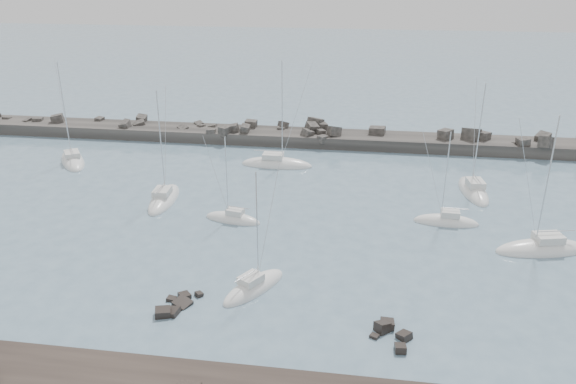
# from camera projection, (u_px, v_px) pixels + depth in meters

# --- Properties ---
(ground) EXTENTS (400.00, 400.00, 0.00)m
(ground) POSITION_uv_depth(u_px,v_px,m) (243.00, 257.00, 55.57)
(ground) COLOR slate
(ground) RESTS_ON ground
(rock_cluster_near) EXTENTS (3.37, 4.46, 1.25)m
(rock_cluster_near) POSITION_uv_depth(u_px,v_px,m) (175.00, 308.00, 47.44)
(rock_cluster_near) COLOR black
(rock_cluster_near) RESTS_ON ground
(rock_cluster_far) EXTENTS (3.42, 4.15, 1.24)m
(rock_cluster_far) POSITION_uv_depth(u_px,v_px,m) (390.00, 332.00, 44.00)
(rock_cluster_far) COLOR black
(rock_cluster_far) RESTS_ON ground
(breakwater) EXTENTS (115.00, 7.94, 5.20)m
(breakwater) POSITION_uv_depth(u_px,v_px,m) (251.00, 139.00, 91.12)
(breakwater) COLOR #312F2C
(breakwater) RESTS_ON ground
(sailboat_1) EXTENTS (8.05, 9.76, 15.35)m
(sailboat_1) POSITION_uv_depth(u_px,v_px,m) (73.00, 161.00, 81.59)
(sailboat_1) COLOR white
(sailboat_1) RESTS_ON ground
(sailboat_3) EXTENTS (3.37, 9.33, 14.53)m
(sailboat_3) POSITION_uv_depth(u_px,v_px,m) (164.00, 200.00, 68.41)
(sailboat_3) COLOR white
(sailboat_3) RESTS_ON ground
(sailboat_4) EXTENTS (10.24, 3.27, 16.06)m
(sailboat_4) POSITION_uv_depth(u_px,v_px,m) (277.00, 165.00, 80.14)
(sailboat_4) COLOR white
(sailboat_4) RESTS_ON ground
(sailboat_5) EXTENTS (6.92, 3.34, 10.68)m
(sailboat_5) POSITION_uv_depth(u_px,v_px,m) (233.00, 219.00, 63.28)
(sailboat_5) COLOR white
(sailboat_5) RESTS_ON ground
(sailboat_6) EXTENTS (5.86, 7.63, 11.98)m
(sailboat_6) POSITION_uv_depth(u_px,v_px,m) (254.00, 288.00, 50.10)
(sailboat_6) COLOR white
(sailboat_6) RESTS_ON ground
(sailboat_7) EXTENTS (7.26, 2.58, 11.52)m
(sailboat_7) POSITION_uv_depth(u_px,v_px,m) (446.00, 222.00, 62.62)
(sailboat_7) COLOR white
(sailboat_7) RESTS_ON ground
(sailboat_8) EXTENTS (4.02, 9.65, 14.90)m
(sailboat_8) POSITION_uv_depth(u_px,v_px,m) (473.00, 192.00, 70.83)
(sailboat_8) COLOR white
(sailboat_8) RESTS_ON ground
(sailboat_9) EXTENTS (10.07, 5.12, 15.27)m
(sailboat_9) POSITION_uv_depth(u_px,v_px,m) (542.00, 250.00, 56.66)
(sailboat_9) COLOR white
(sailboat_9) RESTS_ON ground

